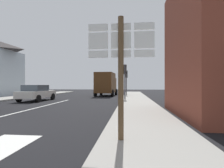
# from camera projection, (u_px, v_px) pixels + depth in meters

# --- Properties ---
(ground_plane) EXTENTS (80.00, 80.00, 0.00)m
(ground_plane) POSITION_uv_depth(u_px,v_px,m) (60.00, 102.00, 15.43)
(ground_plane) COLOR black
(sidewalk_right) EXTENTS (2.68, 44.00, 0.14)m
(sidewalk_right) POSITION_uv_depth(u_px,v_px,m) (138.00, 105.00, 12.77)
(sidewalk_right) COLOR gray
(sidewalk_right) RESTS_ON ground
(lane_centre_stripe) EXTENTS (0.16, 12.00, 0.01)m
(lane_centre_stripe) POSITION_uv_depth(u_px,v_px,m) (36.00, 108.00, 11.45)
(lane_centre_stripe) COLOR silver
(lane_centre_stripe) RESTS_ON ground
(sedan_far) EXTENTS (2.05, 4.24, 1.47)m
(sedan_far) POSITION_uv_depth(u_px,v_px,m) (37.00, 93.00, 16.47)
(sedan_far) COLOR beige
(sedan_far) RESTS_ON ground
(delivery_truck) EXTENTS (2.72, 5.11, 3.05)m
(delivery_truck) POSITION_uv_depth(u_px,v_px,m) (106.00, 83.00, 23.97)
(delivery_truck) COLOR #4C2D14
(delivery_truck) RESTS_ON ground
(route_sign_post) EXTENTS (1.66, 0.14, 3.20)m
(route_sign_post) POSITION_uv_depth(u_px,v_px,m) (121.00, 65.00, 4.47)
(route_sign_post) COLOR brown
(route_sign_post) RESTS_ON ground
(traffic_light_far_right) EXTENTS (0.30, 0.49, 3.31)m
(traffic_light_far_right) POSITION_uv_depth(u_px,v_px,m) (126.00, 77.00, 23.27)
(traffic_light_far_right) COLOR #47474C
(traffic_light_far_right) RESTS_ON ground
(traffic_light_near_right) EXTENTS (0.30, 0.49, 3.40)m
(traffic_light_near_right) POSITION_uv_depth(u_px,v_px,m) (125.00, 74.00, 16.99)
(traffic_light_near_right) COLOR #47474C
(traffic_light_near_right) RESTS_ON ground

